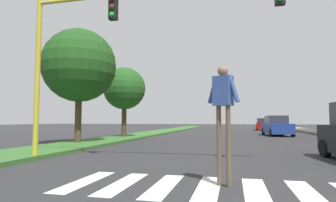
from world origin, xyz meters
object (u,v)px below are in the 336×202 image
(traffic_light_gantry, at_px, (113,29))
(pedestrian_performer, at_px, (223,105))
(sedan_distant, at_px, (263,125))
(tree_mid, at_px, (79,66))
(tree_far, at_px, (124,89))
(sedan_midblock, at_px, (277,126))

(traffic_light_gantry, distance_m, pedestrian_performer, 5.20)
(pedestrian_performer, height_order, sedan_distant, pedestrian_performer)
(tree_mid, distance_m, sedan_distant, 29.66)
(tree_far, bearing_deg, traffic_light_gantry, -69.61)
(tree_mid, distance_m, sedan_midblock, 17.50)
(sedan_distant, bearing_deg, pedestrian_performer, -96.93)
(tree_far, xyz_separation_m, pedestrian_performer, (7.73, -13.49, -2.05))
(sedan_midblock, bearing_deg, tree_far, -150.46)
(traffic_light_gantry, bearing_deg, pedestrian_performer, -34.54)
(tree_mid, bearing_deg, sedan_distant, 65.11)
(tree_far, distance_m, pedestrian_performer, 15.68)
(pedestrian_performer, xyz_separation_m, sedan_distant, (4.21, 34.65, -0.90))
(sedan_distant, bearing_deg, tree_far, -119.44)
(tree_far, bearing_deg, sedan_distant, 60.56)
(tree_mid, distance_m, pedestrian_performer, 11.73)
(tree_mid, xyz_separation_m, sedan_midblock, (12.08, 12.14, -3.59))
(sedan_midblock, distance_m, sedan_distant, 14.57)
(traffic_light_gantry, relative_size, pedestrian_performer, 3.86)
(tree_far, bearing_deg, tree_mid, -94.60)
(tree_far, xyz_separation_m, traffic_light_gantry, (4.08, -10.98, 0.68))
(traffic_light_gantry, bearing_deg, tree_mid, 129.78)
(tree_mid, height_order, sedan_midblock, tree_mid)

